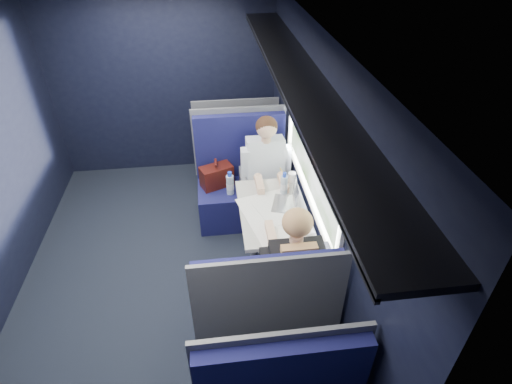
{
  "coord_description": "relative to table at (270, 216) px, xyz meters",
  "views": [
    {
      "loc": [
        0.55,
        -2.84,
        3.02
      ],
      "look_at": [
        0.9,
        0.0,
        0.95
      ],
      "focal_mm": 28.0,
      "sensor_mm": 36.0,
      "label": 1
    }
  ],
  "objects": [
    {
      "name": "ground",
      "position": [
        -1.03,
        0.0,
        -0.67
      ],
      "size": [
        2.8,
        4.2,
        0.01
      ],
      "primitive_type": "cube",
      "color": "black"
    },
    {
      "name": "room_shell",
      "position": [
        -1.01,
        0.0,
        0.81
      ],
      "size": [
        3.0,
        4.4,
        2.4
      ],
      "color": "black",
      "rests_on": "ground"
    },
    {
      "name": "table",
      "position": [
        0.0,
        0.0,
        0.0
      ],
      "size": [
        0.62,
        1.0,
        0.74
      ],
      "color": "#54565E",
      "rests_on": "ground"
    },
    {
      "name": "seat_bay_near",
      "position": [
        -0.2,
        0.87,
        -0.24
      ],
      "size": [
        1.04,
        0.62,
        1.26
      ],
      "color": "#0E0D3D",
      "rests_on": "ground"
    },
    {
      "name": "seat_bay_far",
      "position": [
        -0.18,
        -0.87,
        -0.25
      ],
      "size": [
        1.04,
        0.62,
        1.26
      ],
      "color": "#0E0D3D",
      "rests_on": "ground"
    },
    {
      "name": "seat_row_front",
      "position": [
        -0.18,
        1.8,
        -0.25
      ],
      "size": [
        1.04,
        0.51,
        1.16
      ],
      "color": "#0E0D3D",
      "rests_on": "ground"
    },
    {
      "name": "man",
      "position": [
        0.07,
        0.7,
        0.06
      ],
      "size": [
        0.53,
        0.56,
        1.32
      ],
      "color": "black",
      "rests_on": "ground"
    },
    {
      "name": "woman",
      "position": [
        0.07,
        -0.71,
        0.06
      ],
      "size": [
        0.53,
        0.56,
        1.32
      ],
      "color": "black",
      "rests_on": "ground"
    },
    {
      "name": "papers",
      "position": [
        0.01,
        -0.09,
        0.08
      ],
      "size": [
        0.65,
        0.8,
        0.01
      ],
      "primitive_type": "cube",
      "rotation": [
        0.0,
        0.0,
        0.25
      ],
      "color": "white",
      "rests_on": "table"
    },
    {
      "name": "laptop",
      "position": [
        0.19,
        0.05,
        0.14
      ],
      "size": [
        0.29,
        0.33,
        0.21
      ],
      "color": "silver",
      "rests_on": "table"
    },
    {
      "name": "bottle_small",
      "position": [
        0.17,
        0.24,
        0.18
      ],
      "size": [
        0.07,
        0.07,
        0.23
      ],
      "color": "silver",
      "rests_on": "table"
    },
    {
      "name": "cup",
      "position": [
        0.29,
        0.43,
        0.13
      ],
      "size": [
        0.08,
        0.08,
        0.1
      ],
      "primitive_type": "cylinder",
      "color": "white",
      "rests_on": "table"
    }
  ]
}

